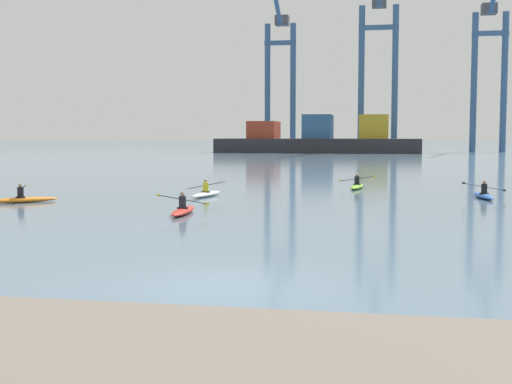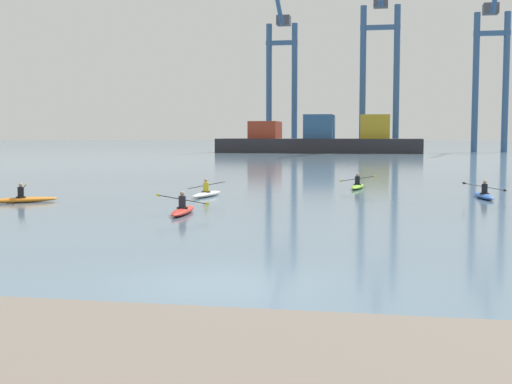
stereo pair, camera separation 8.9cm
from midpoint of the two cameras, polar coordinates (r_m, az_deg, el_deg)
The scene contains 10 objects.
ground_plane at distance 15.24m, azimuth -2.97°, elevation -7.69°, with size 800.00×800.00×0.00m, color slate.
container_barge at distance 128.51m, azimuth 5.25°, elevation 4.30°, with size 37.08×11.57×6.97m.
gantry_crane_west at distance 145.21m, azimuth 1.97°, elevation 10.49°, with size 6.58×19.02×35.60m.
gantry_crane_west_mid at distance 137.16m, azimuth 10.06°, elevation 11.25°, with size 7.63×19.94×38.04m.
gantry_crane_east_mid at distance 140.09m, azimuth 18.76°, elevation 10.45°, with size 6.71×17.02×36.25m.
kayak_red at distance 28.77m, azimuth -6.14°, elevation -1.48°, with size 2.26×3.43×0.95m.
kayak_orange at distance 35.31m, azimuth -18.81°, elevation -0.56°, with size 2.97×2.68×1.02m.
kayak_blue at distance 37.53m, azimuth 18.23°, elevation -0.24°, with size 2.26×3.45×0.95m.
kayak_lime at distance 42.59m, azimuth 8.29°, elevation 0.51°, with size 2.26×3.44×0.95m.
kayak_white at distance 36.76m, azimuth -4.19°, elevation -0.12°, with size 2.23×3.45×0.95m.
Camera 1 is at (3.45, -14.48, 3.28)m, focal length 48.39 mm.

